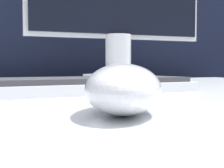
% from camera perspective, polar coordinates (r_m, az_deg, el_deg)
% --- Properties ---
extents(partition_panel, '(5.00, 0.03, 1.15)m').
position_cam_1_polar(partition_panel, '(1.18, -14.97, -5.69)').
color(partition_panel, black).
rests_on(partition_panel, ground_plane).
extents(computer_mouse_near, '(0.11, 0.14, 0.04)m').
position_cam_1_polar(computer_mouse_near, '(0.27, 2.68, -0.86)').
color(computer_mouse_near, silver).
rests_on(computer_mouse_near, desk).
extents(keyboard, '(0.45, 0.19, 0.02)m').
position_cam_1_polar(keyboard, '(0.50, -8.91, -0.32)').
color(keyboard, silver).
rests_on(keyboard, desk).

